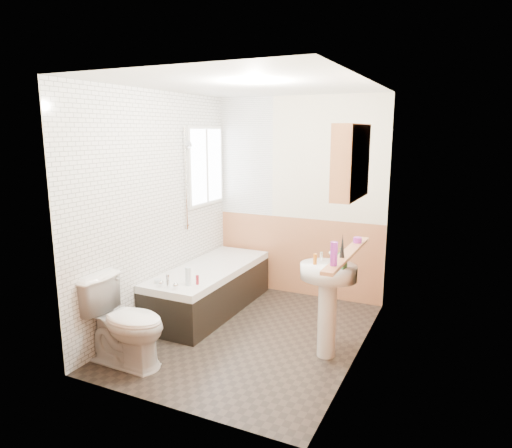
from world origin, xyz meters
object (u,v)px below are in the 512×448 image
(bathtub, at_px, (210,287))
(toilet, at_px, (125,322))
(medicine_cabinet, at_px, (351,162))
(pine_shelf, at_px, (347,254))
(sink, at_px, (328,291))

(bathtub, relative_size, toilet, 2.23)
(bathtub, distance_m, medicine_cabinet, 2.40)
(medicine_cabinet, bearing_deg, pine_shelf, -74.29)
(bathtub, height_order, medicine_cabinet, medicine_cabinet)
(bathtub, height_order, toilet, toilet)
(toilet, distance_m, medicine_cabinet, 2.44)
(bathtub, height_order, sink, sink)
(toilet, relative_size, sink, 0.81)
(pine_shelf, bearing_deg, sink, 145.49)
(bathtub, xyz_separation_m, sink, (1.57, -0.51, 0.36))
(bathtub, distance_m, pine_shelf, 2.04)
(bathtub, height_order, pine_shelf, pine_shelf)
(sink, distance_m, pine_shelf, 0.48)
(bathtub, distance_m, toilet, 1.43)
(bathtub, distance_m, sink, 1.69)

